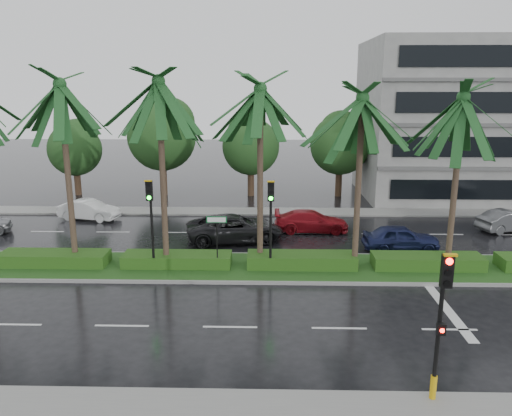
{
  "coord_description": "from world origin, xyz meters",
  "views": [
    {
      "loc": [
        1.36,
        -21.69,
        8.63
      ],
      "look_at": [
        0.8,
        1.5,
        2.91
      ],
      "focal_mm": 35.0,
      "sensor_mm": 36.0,
      "label": 1
    }
  ],
  "objects_px": {
    "car_red": "(311,221)",
    "car_blue": "(401,238)",
    "signal_median_left": "(151,212)",
    "car_darkgrey": "(235,228)",
    "car_grey": "(509,221)",
    "signal_near": "(441,322)",
    "street_sign": "(217,229)",
    "car_white": "(89,210)"
  },
  "relations": [
    {
      "from": "street_sign",
      "to": "car_darkgrey",
      "type": "distance_m",
      "value": 5.14
    },
    {
      "from": "car_white",
      "to": "car_darkgrey",
      "type": "distance_m",
      "value": 10.87
    },
    {
      "from": "signal_median_left",
      "to": "car_grey",
      "type": "bearing_deg",
      "value": 20.57
    },
    {
      "from": "signal_median_left",
      "to": "street_sign",
      "type": "bearing_deg",
      "value": 3.47
    },
    {
      "from": "signal_near",
      "to": "car_grey",
      "type": "bearing_deg",
      "value": 59.82
    },
    {
      "from": "signal_median_left",
      "to": "car_darkgrey",
      "type": "relative_size",
      "value": 0.8
    },
    {
      "from": "car_white",
      "to": "car_red",
      "type": "bearing_deg",
      "value": -87.54
    },
    {
      "from": "car_blue",
      "to": "car_white",
      "type": "bearing_deg",
      "value": 71.09
    },
    {
      "from": "car_blue",
      "to": "car_grey",
      "type": "distance_m",
      "value": 8.41
    },
    {
      "from": "car_red",
      "to": "signal_median_left",
      "type": "bearing_deg",
      "value": 132.24
    },
    {
      "from": "signal_median_left",
      "to": "street_sign",
      "type": "distance_m",
      "value": 3.13
    },
    {
      "from": "signal_near",
      "to": "car_red",
      "type": "distance_m",
      "value": 17.05
    },
    {
      "from": "signal_median_left",
      "to": "car_darkgrey",
      "type": "distance_m",
      "value": 6.59
    },
    {
      "from": "car_grey",
      "to": "street_sign",
      "type": "bearing_deg",
      "value": 95.08
    },
    {
      "from": "signal_median_left",
      "to": "car_red",
      "type": "height_order",
      "value": "signal_median_left"
    },
    {
      "from": "car_white",
      "to": "car_darkgrey",
      "type": "relative_size",
      "value": 0.72
    },
    {
      "from": "car_white",
      "to": "car_blue",
      "type": "distance_m",
      "value": 19.8
    },
    {
      "from": "car_darkgrey",
      "to": "car_grey",
      "type": "bearing_deg",
      "value": -94.16
    },
    {
      "from": "car_darkgrey",
      "to": "car_grey",
      "type": "distance_m",
      "value": 16.67
    },
    {
      "from": "car_white",
      "to": "car_blue",
      "type": "bearing_deg",
      "value": -95.24
    },
    {
      "from": "signal_median_left",
      "to": "car_darkgrey",
      "type": "bearing_deg",
      "value": 55.59
    },
    {
      "from": "car_blue",
      "to": "car_darkgrey",
      "type": "bearing_deg",
      "value": 79.4
    },
    {
      "from": "car_darkgrey",
      "to": "car_grey",
      "type": "relative_size",
      "value": 1.38
    },
    {
      "from": "signal_median_left",
      "to": "car_white",
      "type": "relative_size",
      "value": 1.1
    },
    {
      "from": "signal_median_left",
      "to": "car_white",
      "type": "xyz_separation_m",
      "value": [
        -6.42,
        9.56,
        -2.35
      ]
    },
    {
      "from": "car_red",
      "to": "signal_near",
      "type": "bearing_deg",
      "value": -172.75
    },
    {
      "from": "signal_near",
      "to": "car_darkgrey",
      "type": "relative_size",
      "value": 0.8
    },
    {
      "from": "street_sign",
      "to": "car_blue",
      "type": "distance_m",
      "value": 10.23
    },
    {
      "from": "signal_near",
      "to": "car_white",
      "type": "distance_m",
      "value": 25.37
    },
    {
      "from": "street_sign",
      "to": "car_blue",
      "type": "xyz_separation_m",
      "value": [
        9.5,
        3.52,
        -1.44
      ]
    },
    {
      "from": "signal_median_left",
      "to": "car_darkgrey",
      "type": "height_order",
      "value": "signal_median_left"
    },
    {
      "from": "signal_near",
      "to": "street_sign",
      "type": "relative_size",
      "value": 1.68
    },
    {
      "from": "car_white",
      "to": "car_grey",
      "type": "relative_size",
      "value": 1.0
    },
    {
      "from": "car_darkgrey",
      "to": "car_white",
      "type": "bearing_deg",
      "value": 53.42
    },
    {
      "from": "signal_near",
      "to": "street_sign",
      "type": "height_order",
      "value": "signal_near"
    },
    {
      "from": "signal_median_left",
      "to": "street_sign",
      "type": "height_order",
      "value": "signal_median_left"
    },
    {
      "from": "street_sign",
      "to": "car_blue",
      "type": "height_order",
      "value": "street_sign"
    },
    {
      "from": "car_red",
      "to": "car_blue",
      "type": "bearing_deg",
      "value": -126.94
    },
    {
      "from": "signal_near",
      "to": "car_grey",
      "type": "height_order",
      "value": "signal_near"
    },
    {
      "from": "car_red",
      "to": "car_blue",
      "type": "height_order",
      "value": "car_blue"
    },
    {
      "from": "car_grey",
      "to": "car_blue",
      "type": "bearing_deg",
      "value": 98.66
    },
    {
      "from": "car_darkgrey",
      "to": "signal_median_left",
      "type": "bearing_deg",
      "value": 133.18
    }
  ]
}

